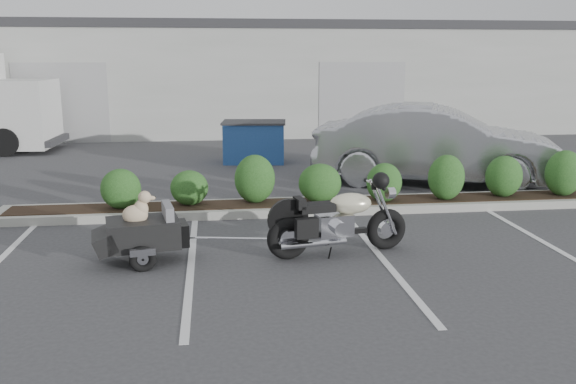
{
  "coord_description": "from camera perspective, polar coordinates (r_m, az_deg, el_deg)",
  "views": [
    {
      "loc": [
        -1.16,
        -8.7,
        2.84
      ],
      "look_at": [
        -0.01,
        0.49,
        0.75
      ],
      "focal_mm": 38.0,
      "sensor_mm": 36.0,
      "label": 1
    }
  ],
  "objects": [
    {
      "name": "ground",
      "position": [
        9.22,
        0.44,
        -5.22
      ],
      "size": [
        90.0,
        90.0,
        0.0
      ],
      "primitive_type": "plane",
      "color": "#38383A",
      "rests_on": "ground"
    },
    {
      "name": "sedan",
      "position": [
        13.99,
        13.67,
        4.3
      ],
      "size": [
        5.64,
        3.62,
        1.76
      ],
      "primitive_type": "imported",
      "rotation": [
        0.0,
        0.0,
        1.21
      ],
      "color": "#A5A6AC",
      "rests_on": "ground"
    },
    {
      "name": "motorcycle",
      "position": [
        8.81,
        4.77,
        -2.76
      ],
      "size": [
        2.15,
        0.87,
        1.24
      ],
      "rotation": [
        0.0,
        0.0,
        0.18
      ],
      "color": "black",
      "rests_on": "ground"
    },
    {
      "name": "planter_kerb",
      "position": [
        11.45,
        3.96,
        -1.29
      ],
      "size": [
        12.0,
        1.0,
        0.15
      ],
      "primitive_type": "cube",
      "color": "#9E9E93",
      "rests_on": "ground"
    },
    {
      "name": "pet_trailer",
      "position": [
        8.72,
        -13.51,
        -3.67
      ],
      "size": [
        1.74,
        0.99,
        1.03
      ],
      "rotation": [
        0.0,
        0.0,
        0.18
      ],
      "color": "black",
      "rests_on": "ground"
    },
    {
      "name": "dumpster",
      "position": [
        16.46,
        -3.18,
        4.74
      ],
      "size": [
        1.81,
        1.35,
        1.11
      ],
      "rotation": [
        0.0,
        0.0,
        -0.12
      ],
      "color": "navy",
      "rests_on": "ground"
    },
    {
      "name": "building",
      "position": [
        25.74,
        -4.64,
        10.81
      ],
      "size": [
        26.0,
        10.0,
        4.0
      ],
      "primitive_type": "cube",
      "color": "#9EA099",
      "rests_on": "ground"
    }
  ]
}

